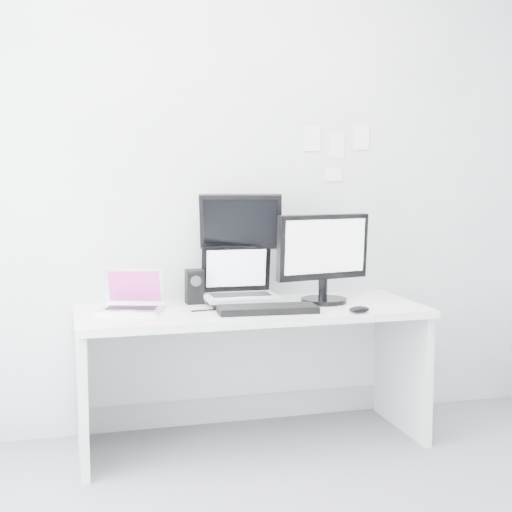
# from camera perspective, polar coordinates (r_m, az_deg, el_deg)

# --- Properties ---
(back_wall) EXTENTS (3.60, 0.00, 3.60)m
(back_wall) POSITION_cam_1_polar(r_m,az_deg,el_deg) (4.09, -1.63, 5.42)
(back_wall) COLOR silver
(back_wall) RESTS_ON ground
(desk) EXTENTS (1.80, 0.70, 0.73)m
(desk) POSITION_cam_1_polar(r_m,az_deg,el_deg) (3.90, -0.37, -9.30)
(desk) COLOR white
(desk) RESTS_ON ground
(macbook) EXTENTS (0.36, 0.31, 0.23)m
(macbook) POSITION_cam_1_polar(r_m,az_deg,el_deg) (3.71, -9.76, -2.61)
(macbook) COLOR silver
(macbook) RESTS_ON desk
(speaker) EXTENTS (0.10, 0.10, 0.18)m
(speaker) POSITION_cam_1_polar(r_m,az_deg,el_deg) (3.93, -4.83, -2.39)
(speaker) COLOR black
(speaker) RESTS_ON desk
(dell_laptop) EXTENTS (0.39, 0.30, 0.32)m
(dell_laptop) POSITION_cam_1_polar(r_m,az_deg,el_deg) (3.85, -1.17, -1.53)
(dell_laptop) COLOR #B4B7BD
(dell_laptop) RESTS_ON desk
(rear_monitor) EXTENTS (0.47, 0.28, 0.60)m
(rear_monitor) POSITION_cam_1_polar(r_m,az_deg,el_deg) (3.97, -1.19, 0.78)
(rear_monitor) COLOR black
(rear_monitor) RESTS_ON desk
(samsung_monitor) EXTENTS (0.58, 0.35, 0.49)m
(samsung_monitor) POSITION_cam_1_polar(r_m,az_deg,el_deg) (3.93, 5.34, -0.09)
(samsung_monitor) COLOR black
(samsung_monitor) RESTS_ON desk
(keyboard) EXTENTS (0.51, 0.22, 0.03)m
(keyboard) POSITION_cam_1_polar(r_m,az_deg,el_deg) (3.67, 0.90, -4.17)
(keyboard) COLOR black
(keyboard) RESTS_ON desk
(mouse) EXTENTS (0.11, 0.07, 0.04)m
(mouse) POSITION_cam_1_polar(r_m,az_deg,el_deg) (3.69, 8.05, -4.16)
(mouse) COLOR black
(mouse) RESTS_ON desk
(wall_note_0) EXTENTS (0.10, 0.00, 0.14)m
(wall_note_0) POSITION_cam_1_polar(r_m,az_deg,el_deg) (4.22, 4.41, 9.10)
(wall_note_0) COLOR white
(wall_note_0) RESTS_ON back_wall
(wall_note_1) EXTENTS (0.09, 0.00, 0.13)m
(wall_note_1) POSITION_cam_1_polar(r_m,az_deg,el_deg) (4.27, 6.33, 8.51)
(wall_note_1) COLOR white
(wall_note_1) RESTS_ON back_wall
(wall_note_2) EXTENTS (0.10, 0.00, 0.14)m
(wall_note_2) POSITION_cam_1_polar(r_m,az_deg,el_deg) (4.33, 8.21, 9.12)
(wall_note_2) COLOR white
(wall_note_2) RESTS_ON back_wall
(wall_note_3) EXTENTS (0.11, 0.00, 0.08)m
(wall_note_3) POSITION_cam_1_polar(r_m,az_deg,el_deg) (4.26, 6.05, 6.37)
(wall_note_3) COLOR white
(wall_note_3) RESTS_ON back_wall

